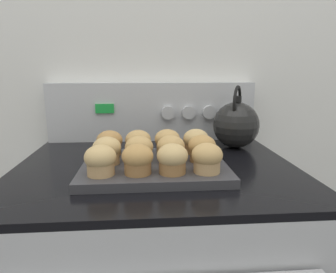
{
  "coord_description": "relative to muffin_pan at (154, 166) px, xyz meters",
  "views": [
    {
      "loc": [
        -0.03,
        -0.47,
        1.15
      ],
      "look_at": [
        0.03,
        0.31,
        0.97
      ],
      "focal_mm": 32.0,
      "sensor_mm": 36.0,
      "label": 1
    }
  ],
  "objects": [
    {
      "name": "muffin_r2_c1",
      "position": [
        -0.04,
        0.08,
        0.05
      ],
      "size": [
        0.07,
        0.07,
        0.07
      ],
      "color": "tan",
      "rests_on": "muffin_pan"
    },
    {
      "name": "muffin_r2_c2",
      "position": [
        0.04,
        0.08,
        0.05
      ],
      "size": [
        0.07,
        0.07,
        0.07
      ],
      "color": "tan",
      "rests_on": "muffin_pan"
    },
    {
      "name": "muffin_r1_c2",
      "position": [
        0.04,
        0.0,
        0.05
      ],
      "size": [
        0.07,
        0.07,
        0.07
      ],
      "color": "tan",
      "rests_on": "muffin_pan"
    },
    {
      "name": "wall_back",
      "position": [
        0.01,
        0.41,
        0.3
      ],
      "size": [
        8.0,
        0.05,
        2.4
      ],
      "color": "silver",
      "rests_on": "ground_plane"
    },
    {
      "name": "tea_kettle",
      "position": [
        0.28,
        0.22,
        0.07
      ],
      "size": [
        0.15,
        0.18,
        0.21
      ],
      "color": "black",
      "rests_on": "stove_range"
    },
    {
      "name": "muffin_r0_c1",
      "position": [
        -0.04,
        -0.08,
        0.05
      ],
      "size": [
        0.07,
        0.07,
        0.07
      ],
      "color": "olive",
      "rests_on": "muffin_pan"
    },
    {
      "name": "muffin_pan",
      "position": [
        0.0,
        0.0,
        0.0
      ],
      "size": [
        0.37,
        0.29,
        0.02
      ],
      "color": "#38383D",
      "rests_on": "stove_range"
    },
    {
      "name": "muffin_r1_c1",
      "position": [
        -0.04,
        0.0,
        0.05
      ],
      "size": [
        0.07,
        0.07,
        0.07
      ],
      "color": "tan",
      "rests_on": "muffin_pan"
    },
    {
      "name": "control_panel",
      "position": [
        0.01,
        0.36,
        0.1
      ],
      "size": [
        0.75,
        0.07,
        0.21
      ],
      "color": "#B7BABF",
      "rests_on": "stove_range"
    },
    {
      "name": "muffin_r0_c0",
      "position": [
        -0.13,
        -0.08,
        0.05
      ],
      "size": [
        0.07,
        0.07,
        0.07
      ],
      "color": "tan",
      "rests_on": "muffin_pan"
    },
    {
      "name": "muffin_r2_c0",
      "position": [
        -0.12,
        0.08,
        0.05
      ],
      "size": [
        0.07,
        0.07,
        0.07
      ],
      "color": "#A37A4C",
      "rests_on": "muffin_pan"
    },
    {
      "name": "muffin_r1_c0",
      "position": [
        -0.12,
        0.0,
        0.05
      ],
      "size": [
        0.07,
        0.07,
        0.07
      ],
      "color": "tan",
      "rests_on": "muffin_pan"
    },
    {
      "name": "muffin_r0_c3",
      "position": [
        0.12,
        -0.09,
        0.05
      ],
      "size": [
        0.07,
        0.07,
        0.07
      ],
      "color": "tan",
      "rests_on": "muffin_pan"
    },
    {
      "name": "muffin_r2_c3",
      "position": [
        0.12,
        0.08,
        0.05
      ],
      "size": [
        0.07,
        0.07,
        0.07
      ],
      "color": "olive",
      "rests_on": "muffin_pan"
    },
    {
      "name": "muffin_r1_c3",
      "position": [
        0.13,
        0.0,
        0.05
      ],
      "size": [
        0.07,
        0.07,
        0.07
      ],
      "color": "olive",
      "rests_on": "muffin_pan"
    },
    {
      "name": "muffin_r0_c2",
      "position": [
        0.04,
        -0.08,
        0.05
      ],
      "size": [
        0.07,
        0.07,
        0.07
      ],
      "color": "olive",
      "rests_on": "muffin_pan"
    }
  ]
}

